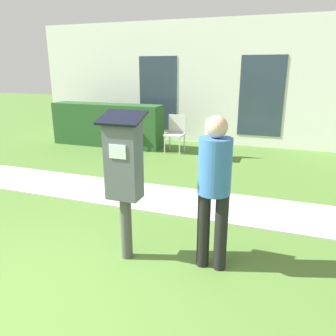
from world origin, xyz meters
TOP-DOWN VIEW (x-y plane):
  - sidewalk at (0.00, 2.95)m, footprint 12.00×1.10m
  - building_facade at (0.00, 7.28)m, footprint 10.00×0.26m
  - parking_meter at (0.53, 1.26)m, footprint 0.44×0.31m
  - person_standing at (1.44, 1.39)m, footprint 0.32×0.32m
  - outdoor_chair_left at (-1.46, 5.91)m, footprint 0.44×0.44m
  - outdoor_chair_middle at (-0.47, 5.96)m, footprint 0.44×0.44m
  - outdoor_chair_right at (0.52, 5.61)m, footprint 0.44×0.44m
  - hedge_row at (-2.40, 5.99)m, footprint 2.99×0.60m

SIDE VIEW (x-z plane):
  - sidewalk at x=0.00m, z-range 0.00..0.02m
  - outdoor_chair_left at x=-1.46m, z-range 0.08..0.98m
  - outdoor_chair_middle at x=-0.47m, z-range 0.08..0.98m
  - outdoor_chair_right at x=0.52m, z-range 0.08..0.98m
  - hedge_row at x=-2.40m, z-range 0.00..1.10m
  - person_standing at x=1.44m, z-range 0.14..1.72m
  - parking_meter at x=0.53m, z-range 0.22..1.81m
  - building_facade at x=0.00m, z-range 0.00..3.20m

